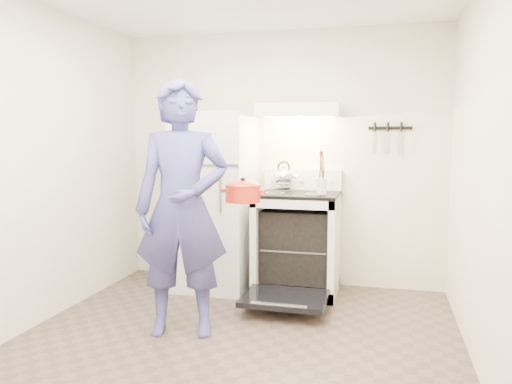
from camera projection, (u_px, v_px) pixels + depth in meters
floor at (226, 354)px, 3.39m from camera, size 3.60×3.60×0.00m
back_wall at (281, 159)px, 4.99m from camera, size 3.20×0.02×2.50m
refrigerator at (215, 201)px, 4.84m from camera, size 0.70×0.70×1.70m
stove_body at (297, 244)px, 4.70m from camera, size 0.76×0.65×0.92m
cooktop at (298, 194)px, 4.65m from camera, size 0.76×0.65×0.03m
backsplash at (303, 179)px, 4.91m from camera, size 0.76×0.07×0.20m
oven_door at (285, 298)px, 4.17m from camera, size 0.70×0.54×0.04m
oven_rack at (297, 246)px, 4.71m from camera, size 0.60×0.52×0.01m
range_hood at (300, 111)px, 4.64m from camera, size 0.76×0.50×0.12m
knife_strip at (390, 128)px, 4.68m from camera, size 0.40×0.02×0.03m
pizza_stone at (290, 245)px, 4.70m from camera, size 0.35×0.35×0.02m
tea_kettle at (284, 176)px, 4.84m from camera, size 0.23×0.19×0.28m
utensil_jar at (322, 186)px, 4.33m from camera, size 0.12×0.12×0.13m
person at (182, 209)px, 3.67m from camera, size 0.78×0.61×1.89m
dutch_oven at (243, 194)px, 3.85m from camera, size 0.34×0.27×0.23m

